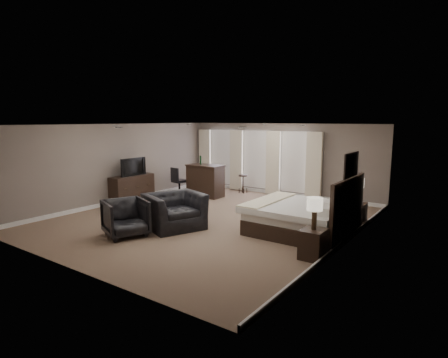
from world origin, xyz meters
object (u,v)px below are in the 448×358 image
Objects in this scene: bed at (302,204)px; nightstand_near at (313,244)px; armchair_near at (174,205)px; armchair_far at (126,216)px; nightstand_far at (356,214)px; lamp_near at (314,214)px; bar_stool_right at (243,184)px; tv at (132,173)px; bar_stool_left at (212,181)px; lamp_far at (357,191)px; desk_chair at (179,180)px; dresser at (132,189)px; bar_counter at (205,181)px.

bed is 3.86× the size of nightstand_near.
bed reaches higher than armchair_near.
bed is 4.23m from armchair_far.
nightstand_near is 4.36m from armchair_far.
nightstand_far is 5.85m from armchair_far.
lamp_near is 0.93× the size of bar_stool_right.
tv is 1.25× the size of bar_stool_left.
armchair_near is at bearing -141.52° from nightstand_far.
bed reaches higher than nightstand_far.
lamp_far reaches higher than tv.
tv is at bearing 95.37° from desk_chair.
armchair_far is at bearing -141.44° from bed.
lamp_far is 0.69× the size of armchair_far.
lamp_far is at bearing 12.23° from dresser.
tv is 2.61m from bar_counter.
tv is (0.00, -0.00, 0.52)m from dresser.
lamp_near is 7.51m from desk_chair.
bar_stool_left is 0.83× the size of desk_chair.
bed is 5.77m from bar_stool_left.
bar_stool_left is 1.20m from bar_stool_right.
armchair_far is at bearing -84.81° from bar_stool_right.
nightstand_near is 1.00× the size of nightstand_far.
lamp_near is 6.56m from bar_counter.
nightstand_near is at bearing -36.96° from bar_stool_left.
dresser is 3.76m from armchair_far.
tv is at bearing -109.81° from bar_stool_left.
nightstand_far is 0.72× the size of bar_stool_left.
desk_chair is (-1.15, -0.11, -0.08)m from bar_counter.
desk_chair is at bearing -130.51° from bar_stool_left.
nightstand_far is 0.89× the size of lamp_far.
bar_counter is (-5.50, 3.55, 0.28)m from nightstand_near.
lamp_far is at bearing 0.00° from nightstand_far.
bar_counter is 1.16m from desk_chair.
bed is 1.73× the size of bar_counter.
dresser is 1.91× the size of bar_stool_left.
bar_stool_left is at bearing 143.04° from lamp_near.
desk_chair is (-0.82, -0.96, 0.08)m from bar_stool_left.
bed reaches higher than bar_stool_left.
nightstand_far is 0.60× the size of desk_chair.
lamp_far is 0.50× the size of bar_counter.
armchair_near is at bearing -152.09° from bed.
tv reaches higher than bar_stool_left.
bar_stool_right is (1.10, 0.47, -0.06)m from bar_stool_left.
tv is at bearing 168.57° from nightstand_near.
lamp_near is 7.33m from bar_stool_left.
bar_counter is at bearing -68.25° from bar_stool_left.
lamp_near is at bearing -101.43° from tv.
bar_stool_left is (-0.34, 0.84, -0.17)m from bar_counter.
bar_counter is 1.34× the size of desk_chair.
tv is (-6.92, 1.40, 0.06)m from lamp_near.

